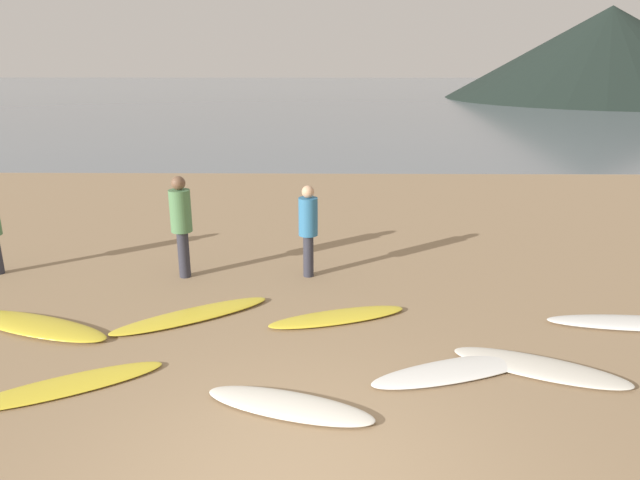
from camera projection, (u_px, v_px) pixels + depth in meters
name	position (u px, v px, depth m)	size (l,w,h in m)	color
ground_plane	(315.00, 213.00, 14.46)	(120.00, 120.00, 0.20)	#997C5B
ocean_water	(326.00, 91.00, 66.47)	(140.00, 100.00, 0.01)	slate
headland_hill	(606.00, 53.00, 52.44)	(28.73, 28.73, 8.21)	black
surfboard_0	(36.00, 326.00, 8.00)	(2.41, 0.58, 0.10)	yellow
surfboard_1	(66.00, 386.00, 6.57)	(2.21, 0.49, 0.06)	yellow
surfboard_2	(192.00, 315.00, 8.35)	(2.38, 0.50, 0.08)	yellow
surfboard_3	(289.00, 405.00, 6.16)	(1.91, 0.52, 0.10)	silver
surfboard_4	(338.00, 317.00, 8.29)	(2.07, 0.48, 0.08)	yellow
surfboard_5	(457.00, 370.00, 6.87)	(2.24, 0.52, 0.09)	white
surfboard_6	(539.00, 367.00, 6.94)	(2.07, 0.59, 0.08)	silver
surfboard_7	(640.00, 323.00, 8.08)	(2.58, 0.50, 0.10)	white
person_0	(181.00, 219.00, 9.62)	(0.36, 0.36, 1.78)	#2D2D38
person_1	(308.00, 224.00, 9.68)	(0.33, 0.33, 1.61)	#2D2D38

